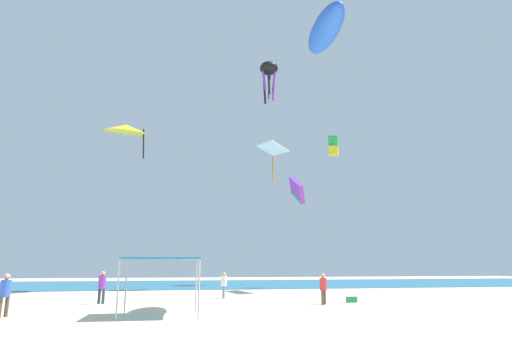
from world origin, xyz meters
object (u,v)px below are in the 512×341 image
(kite_delta_yellow, at_px, (126,128))
(kite_parafoil_purple, at_px, (297,190))
(kite_inflatable_blue, at_px, (326,29))
(person_leftmost, at_px, (102,284))
(canopy_tent, at_px, (162,261))
(person_rightmost, at_px, (224,283))
(kite_diamond_white, at_px, (273,150))
(cooler_box, at_px, (352,299))
(kite_box_green, at_px, (333,146))
(person_near_tent, at_px, (323,286))
(kite_octopus_black, at_px, (269,70))
(person_central, at_px, (5,291))

(kite_delta_yellow, distance_m, kite_parafoil_purple, 16.02)
(kite_inflatable_blue, bearing_deg, person_leftmost, -106.91)
(canopy_tent, xyz_separation_m, person_rightmost, (3.68, 9.13, -1.32))
(kite_diamond_white, bearing_deg, person_rightmost, 127.36)
(canopy_tent, xyz_separation_m, kite_parafoil_purple, (10.43, 15.42, 6.04))
(cooler_box, distance_m, kite_delta_yellow, 24.41)
(kite_inflatable_blue, relative_size, kite_diamond_white, 1.25)
(person_rightmost, relative_size, kite_box_green, 0.83)
(person_near_tent, distance_m, kite_box_green, 22.61)
(kite_delta_yellow, bearing_deg, kite_parafoil_purple, 152.39)
(kite_delta_yellow, bearing_deg, kite_octopus_black, 169.64)
(cooler_box, relative_size, kite_inflatable_blue, 0.11)
(person_leftmost, distance_m, kite_octopus_black, 27.21)
(person_central, relative_size, kite_octopus_black, 0.41)
(person_near_tent, xyz_separation_m, kite_parafoil_purple, (1.87, 11.66, 7.36))
(kite_octopus_black, bearing_deg, kite_parafoil_purple, -88.28)
(person_near_tent, relative_size, kite_delta_yellow, 0.35)
(person_central, height_order, kite_octopus_black, kite_octopus_black)
(person_leftmost, height_order, kite_octopus_black, kite_octopus_black)
(kite_diamond_white, bearing_deg, canopy_tent, 127.52)
(person_central, height_order, kite_inflatable_blue, kite_inflatable_blue)
(kite_octopus_black, bearing_deg, person_leftmost, -149.24)
(person_near_tent, relative_size, cooler_box, 2.88)
(kite_parafoil_purple, relative_size, kite_octopus_black, 1.19)
(person_leftmost, xyz_separation_m, kite_parafoil_purple, (13.84, 9.01, 7.29))
(person_central, distance_m, kite_octopus_black, 31.76)
(kite_inflatable_blue, relative_size, kite_parafoil_purple, 1.03)
(person_leftmost, relative_size, cooler_box, 3.08)
(person_central, bearing_deg, kite_octopus_black, 171.91)
(person_near_tent, bearing_deg, kite_diamond_white, 35.46)
(canopy_tent, relative_size, kite_delta_yellow, 0.69)
(kite_delta_yellow, xyz_separation_m, kite_diamond_white, (15.07, 7.94, 0.84))
(kite_delta_yellow, relative_size, kite_inflatable_blue, 0.88)
(person_near_tent, bearing_deg, person_leftmost, 118.61)
(canopy_tent, bearing_deg, cooler_box, 24.51)
(kite_delta_yellow, relative_size, kite_box_green, 2.35)
(person_near_tent, height_order, kite_inflatable_blue, kite_inflatable_blue)
(person_central, relative_size, kite_delta_yellow, 0.38)
(person_central, relative_size, kite_diamond_white, 0.42)
(kite_parafoil_purple, bearing_deg, person_near_tent, -4.07)
(canopy_tent, bearing_deg, person_near_tent, 23.69)
(person_rightmost, height_order, kite_parafoil_purple, kite_parafoil_purple)
(person_leftmost, bearing_deg, person_near_tent, -154.60)
(person_central, xyz_separation_m, kite_diamond_white, (17.14, 25.76, 13.75))
(canopy_tent, distance_m, kite_inflatable_blue, 15.98)
(person_near_tent, relative_size, person_leftmost, 0.93)
(kite_octopus_black, bearing_deg, kite_delta_yellow, 169.26)
(kite_delta_yellow, bearing_deg, person_central, 67.50)
(kite_delta_yellow, distance_m, kite_diamond_white, 17.06)
(kite_box_green, bearing_deg, person_leftmost, 153.12)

